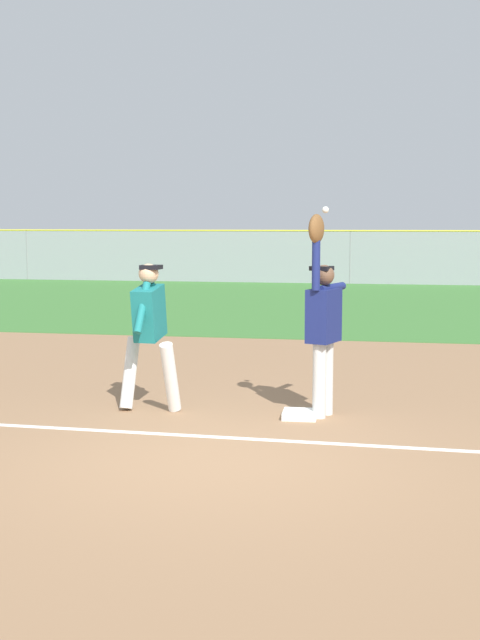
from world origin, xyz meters
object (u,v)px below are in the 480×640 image
object	(u,v)px
baseball	(325,210)
parked_car_tan	(386,261)
first_base	(300,414)
runner	(149,326)
parked_car_black	(258,260)
fielder	(323,318)

from	to	relation	value
baseball	parked_car_tan	distance (m)	24.52
first_base	runner	world-z (taller)	runner
first_base	baseball	bearing A→B (deg)	5.75
parked_car_tan	parked_car_black	bearing A→B (deg)	-172.41
baseball	first_base	bearing A→B (deg)	-174.25
first_base	fielder	size ratio (longest dim) A/B	0.17
runner	baseball	bearing A→B (deg)	3.38
fielder	baseball	bearing A→B (deg)	122.44
first_base	baseball	world-z (taller)	baseball
first_base	fielder	distance (m)	1.11
fielder	baseball	xyz separation A→B (m)	(0.02, -0.10, 1.21)
parked_car_tan	baseball	bearing A→B (deg)	-89.01
first_base	fielder	world-z (taller)	fielder
first_base	baseball	xyz separation A→B (m)	(0.26, 0.03, 2.29)
parked_car_black	parked_car_tan	world-z (taller)	same
parked_car_black	first_base	bearing A→B (deg)	-74.45
fielder	parked_car_black	distance (m)	24.32
runner	parked_car_tan	bearing A→B (deg)	88.04
first_base	parked_car_black	xyz separation A→B (m)	(-4.42, 23.99, 0.63)
fielder	parked_car_tan	size ratio (longest dim) A/B	0.51
first_base	parked_car_tan	xyz separation A→B (m)	(0.67, 24.49, 0.63)
parked_car_black	baseball	bearing A→B (deg)	-73.84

